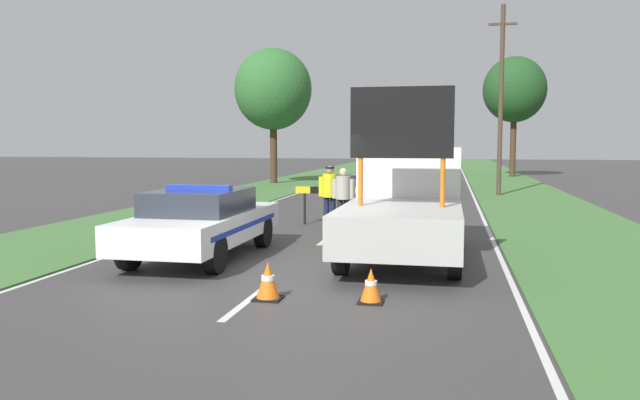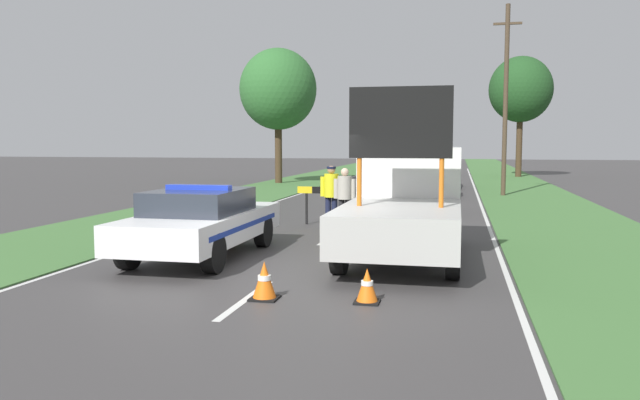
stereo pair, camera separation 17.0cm
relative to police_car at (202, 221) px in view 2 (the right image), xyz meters
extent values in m
plane|color=#3D3A3A|center=(2.03, -1.22, -0.75)|extent=(160.00, 160.00, 0.00)
cube|color=silver|center=(2.03, -3.12, -0.74)|extent=(0.12, 2.41, 0.01)
cube|color=silver|center=(2.03, 3.16, -0.74)|extent=(0.12, 2.41, 0.01)
cube|color=silver|center=(2.03, 9.44, -0.74)|extent=(0.12, 2.41, 0.01)
cube|color=silver|center=(2.03, 15.71, -0.74)|extent=(0.12, 2.41, 0.01)
cube|color=silver|center=(2.03, 21.99, -0.74)|extent=(0.12, 2.41, 0.01)
cube|color=silver|center=(2.03, 28.27, -0.74)|extent=(0.12, 2.41, 0.01)
cube|color=silver|center=(2.03, 34.54, -0.74)|extent=(0.12, 2.41, 0.01)
cube|color=silver|center=(2.03, 40.82, -0.74)|extent=(0.12, 2.41, 0.01)
cube|color=silver|center=(-1.93, 14.59, -0.74)|extent=(0.10, 62.93, 0.01)
cube|color=silver|center=(6.00, 14.59, -0.74)|extent=(0.10, 62.93, 0.01)
cube|color=#427038|center=(-4.13, 18.78, -0.73)|extent=(4.19, 120.00, 0.03)
cube|color=#427038|center=(8.20, 18.78, -0.73)|extent=(4.19, 120.00, 0.03)
cube|color=white|center=(0.00, 0.02, -0.10)|extent=(1.92, 4.79, 0.56)
cube|color=#282D38|center=(0.00, -0.12, 0.42)|extent=(1.69, 2.20, 0.47)
cylinder|color=black|center=(-0.84, 1.51, -0.38)|extent=(0.24, 0.73, 0.73)
cylinder|color=black|center=(0.84, 1.51, -0.38)|extent=(0.24, 0.73, 0.73)
cylinder|color=black|center=(-0.84, -1.46, -0.38)|extent=(0.24, 0.73, 0.73)
cylinder|color=black|center=(0.84, -1.46, -0.38)|extent=(0.24, 0.73, 0.73)
cube|color=#1E38C6|center=(0.00, -0.12, 0.71)|extent=(1.34, 0.24, 0.10)
cube|color=#193399|center=(0.00, 0.02, -0.07)|extent=(1.93, 3.93, 0.10)
cube|color=black|center=(0.00, 2.46, -0.15)|extent=(1.06, 0.08, 0.34)
cube|color=white|center=(4.07, 2.59, 0.59)|extent=(2.23, 2.06, 1.82)
cube|color=#232833|center=(4.07, 3.59, 0.91)|extent=(1.89, 0.04, 0.80)
cube|color=#B2B2AD|center=(4.07, -0.29, 0.05)|extent=(2.23, 3.69, 0.74)
cylinder|color=#D16619|center=(3.31, -0.29, 0.87)|extent=(0.09, 0.09, 0.90)
cylinder|color=#D16619|center=(4.83, -0.29, 0.87)|extent=(0.09, 0.09, 0.90)
cube|color=black|center=(4.07, -0.29, 1.97)|extent=(1.90, 0.12, 1.31)
cylinder|color=black|center=(3.07, 2.59, -0.32)|extent=(0.24, 0.85, 0.85)
cylinder|color=black|center=(5.06, 2.59, -0.32)|extent=(0.24, 0.85, 0.85)
cylinder|color=black|center=(3.07, -1.03, -0.32)|extent=(0.24, 0.85, 0.85)
cylinder|color=black|center=(5.06, -1.03, -0.32)|extent=(0.24, 0.85, 0.85)
cylinder|color=black|center=(0.88, 5.50, -0.30)|extent=(0.07, 0.07, 0.90)
cylinder|color=black|center=(2.94, 5.50, -0.30)|extent=(0.07, 0.07, 0.90)
cube|color=yellow|center=(0.83, 5.50, 0.25)|extent=(0.43, 0.08, 0.19)
cube|color=black|center=(1.26, 5.50, 0.25)|extent=(0.43, 0.08, 0.19)
cube|color=yellow|center=(1.69, 5.50, 0.25)|extent=(0.43, 0.08, 0.19)
cube|color=black|center=(2.12, 5.50, 0.25)|extent=(0.43, 0.08, 0.19)
cube|color=yellow|center=(2.55, 5.50, 0.25)|extent=(0.43, 0.08, 0.19)
cube|color=black|center=(2.98, 5.50, 0.25)|extent=(0.43, 0.08, 0.19)
cylinder|color=#191E38|center=(1.64, 4.90, -0.32)|extent=(0.16, 0.16, 0.85)
cylinder|color=#191E38|center=(1.81, 4.90, -0.32)|extent=(0.16, 0.16, 0.85)
cylinder|color=yellow|center=(1.73, 4.90, 0.43)|extent=(0.39, 0.39, 0.64)
cylinder|color=yellow|center=(1.48, 4.90, 0.40)|extent=(0.13, 0.13, 0.54)
cylinder|color=yellow|center=(1.97, 4.90, 0.40)|extent=(0.13, 0.13, 0.54)
sphere|color=#A57A5B|center=(1.73, 4.90, 0.86)|extent=(0.22, 0.22, 0.22)
cylinder|color=#141933|center=(1.73, 4.90, 0.92)|extent=(0.25, 0.25, 0.06)
cylinder|color=#232326|center=(2.07, 4.60, -0.33)|extent=(0.16, 0.16, 0.83)
cylinder|color=#232326|center=(2.24, 4.60, -0.33)|extent=(0.16, 0.16, 0.83)
cylinder|color=#B2AD9E|center=(2.15, 4.60, 0.40)|extent=(0.38, 0.38, 0.62)
cylinder|color=#B2AD9E|center=(1.92, 4.60, 0.37)|extent=(0.12, 0.12, 0.53)
cylinder|color=#B2AD9E|center=(2.39, 4.60, 0.37)|extent=(0.12, 0.12, 0.53)
sphere|color=beige|center=(2.15, 4.60, 0.82)|extent=(0.22, 0.22, 0.22)
cube|color=black|center=(-0.41, 2.88, -0.73)|extent=(0.53, 0.53, 0.03)
cone|color=orange|center=(-0.41, 2.88, -0.37)|extent=(0.45, 0.45, 0.69)
cylinder|color=white|center=(-0.41, 2.88, -0.34)|extent=(0.25, 0.25, 0.10)
cube|color=black|center=(2.30, -3.05, -0.73)|extent=(0.41, 0.41, 0.03)
cone|color=orange|center=(2.30, -3.05, -0.44)|extent=(0.35, 0.35, 0.55)
cylinder|color=white|center=(2.30, -3.05, -0.42)|extent=(0.20, 0.20, 0.08)
cube|color=black|center=(3.84, -2.93, -0.73)|extent=(0.37, 0.37, 0.03)
cone|color=orange|center=(3.84, -2.93, -0.47)|extent=(0.31, 0.31, 0.49)
cylinder|color=white|center=(3.84, -2.93, -0.45)|extent=(0.18, 0.18, 0.07)
cube|color=#B2B2B7|center=(3.82, 9.69, -0.05)|extent=(1.82, 3.93, 0.70)
cube|color=#282D38|center=(3.82, 9.57, 0.54)|extent=(1.60, 1.81, 0.48)
cylinder|color=black|center=(3.03, 10.91, -0.40)|extent=(0.24, 0.69, 0.69)
cylinder|color=black|center=(4.61, 10.91, -0.40)|extent=(0.24, 0.69, 0.69)
cylinder|color=black|center=(3.03, 8.47, -0.40)|extent=(0.24, 0.69, 0.69)
cylinder|color=black|center=(4.61, 8.47, -0.40)|extent=(0.24, 0.69, 0.69)
cube|color=silver|center=(4.06, 15.68, -0.13)|extent=(1.74, 4.23, 0.58)
cube|color=#282D38|center=(4.06, 15.55, 0.42)|extent=(1.53, 1.94, 0.51)
cylinder|color=black|center=(3.31, 16.99, -0.42)|extent=(0.24, 0.65, 0.65)
cylinder|color=black|center=(4.81, 16.99, -0.42)|extent=(0.24, 0.65, 0.65)
cylinder|color=black|center=(3.31, 14.37, -0.42)|extent=(0.24, 0.65, 0.65)
cylinder|color=black|center=(4.81, 14.37, -0.42)|extent=(0.24, 0.65, 0.65)
cube|color=black|center=(4.06, 21.35, -0.06)|extent=(1.81, 4.43, 0.71)
cube|color=#282D38|center=(4.06, 21.22, 0.50)|extent=(1.60, 2.04, 0.43)
cylinder|color=black|center=(3.27, 22.72, -0.42)|extent=(0.24, 0.66, 0.66)
cylinder|color=black|center=(4.84, 22.72, -0.42)|extent=(0.24, 0.66, 0.66)
cylinder|color=black|center=(3.27, 19.98, -0.42)|extent=(0.24, 0.66, 0.66)
cylinder|color=black|center=(4.84, 19.98, -0.42)|extent=(0.24, 0.66, 0.66)
cylinder|color=#42301E|center=(9.18, 32.57, 1.43)|extent=(0.41, 0.41, 4.35)
ellipsoid|color=#1E471E|center=(9.18, 32.57, 5.18)|extent=(4.21, 4.21, 4.42)
cylinder|color=#42301E|center=(-4.99, 22.79, 1.12)|extent=(0.41, 0.41, 3.74)
ellipsoid|color=#2D662D|center=(-4.99, 22.79, 4.64)|extent=(4.40, 4.40, 4.62)
cylinder|color=#473828|center=(7.10, 16.69, 3.40)|extent=(0.20, 0.20, 8.30)
cube|color=#473828|center=(7.10, 16.69, 6.72)|extent=(1.20, 0.10, 0.10)
camera|label=1|loc=(4.94, -11.90, 1.61)|focal=35.00mm
camera|label=2|loc=(5.10, -11.86, 1.61)|focal=35.00mm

